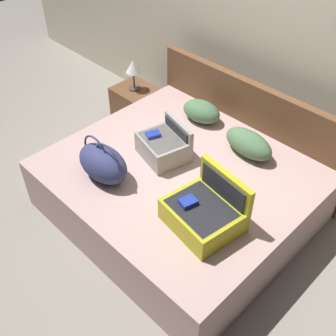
{
  "coord_description": "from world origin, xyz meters",
  "views": [
    {
      "loc": [
        1.78,
        -1.51,
        2.82
      ],
      "look_at": [
        0.0,
        0.26,
        0.6
      ],
      "focal_mm": 44.65,
      "sensor_mm": 36.0,
      "label": 1
    }
  ],
  "objects": [
    {
      "name": "ground_plane",
      "position": [
        0.0,
        0.0,
        0.0
      ],
      "size": [
        12.0,
        12.0,
        0.0
      ],
      "primitive_type": "plane",
      "color": "gray"
    },
    {
      "name": "back_wall",
      "position": [
        0.0,
        1.65,
        1.3
      ],
      "size": [
        8.0,
        0.1,
        2.6
      ],
      "primitive_type": "cube",
      "color": "beige",
      "rests_on": "ground"
    },
    {
      "name": "bed",
      "position": [
        0.0,
        0.4,
        0.25
      ],
      "size": [
        2.07,
        1.82,
        0.5
      ],
      "primitive_type": "cube",
      "color": "#BC9993",
      "rests_on": "ground"
    },
    {
      "name": "headboard",
      "position": [
        0.0,
        1.35,
        0.47
      ],
      "size": [
        2.11,
        0.08,
        0.93
      ],
      "primitive_type": "cube",
      "color": "brown",
      "rests_on": "ground"
    },
    {
      "name": "hard_case_large",
      "position": [
        0.53,
        0.1,
        0.62
      ],
      "size": [
        0.56,
        0.51,
        0.39
      ],
      "rotation": [
        0.0,
        0.0,
        -0.14
      ],
      "color": "gold",
      "rests_on": "bed"
    },
    {
      "name": "hard_case_medium",
      "position": [
        -0.22,
        0.43,
        0.62
      ],
      "size": [
        0.47,
        0.43,
        0.3
      ],
      "rotation": [
        0.0,
        0.0,
        -0.24
      ],
      "color": "gray",
      "rests_on": "bed"
    },
    {
      "name": "duffel_bag",
      "position": [
        -0.37,
        -0.1,
        0.65
      ],
      "size": [
        0.49,
        0.3,
        0.37
      ],
      "rotation": [
        0.0,
        0.0,
        0.01
      ],
      "color": "navy",
      "rests_on": "bed"
    },
    {
      "name": "pillow_near_headboard",
      "position": [
        -0.35,
        1.06,
        0.6
      ],
      "size": [
        0.41,
        0.29,
        0.2
      ],
      "primitive_type": "ellipsoid",
      "rotation": [
        0.0,
        0.0,
        0.1
      ],
      "color": "#4C724C",
      "rests_on": "bed"
    },
    {
      "name": "pillow_center_head",
      "position": [
        0.27,
        0.97,
        0.61
      ],
      "size": [
        0.49,
        0.29,
        0.21
      ],
      "primitive_type": "ellipsoid",
      "rotation": [
        0.0,
        0.0,
        -0.09
      ],
      "color": "#4C724C",
      "rests_on": "bed"
    },
    {
      "name": "nightstand",
      "position": [
        -1.32,
        1.06,
        0.22
      ],
      "size": [
        0.44,
        0.4,
        0.44
      ],
      "primitive_type": "cube",
      "color": "brown",
      "rests_on": "ground"
    },
    {
      "name": "table_lamp",
      "position": [
        -1.32,
        1.06,
        0.69
      ],
      "size": [
        0.16,
        0.16,
        0.34
      ],
      "color": "#3F3833",
      "rests_on": "nightstand"
    }
  ]
}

